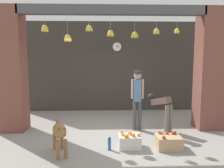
{
  "coord_description": "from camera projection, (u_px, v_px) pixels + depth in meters",
  "views": [
    {
      "loc": [
        -0.2,
        -5.7,
        1.99
      ],
      "look_at": [
        0.0,
        0.38,
        1.27
      ],
      "focal_mm": 35.0,
      "sensor_mm": 36.0,
      "label": 1
    }
  ],
  "objects": [
    {
      "name": "worker_stooping",
      "position": [
        163.0,
        108.0,
        5.92
      ],
      "size": [
        0.57,
        0.68,
        1.0
      ],
      "rotation": [
        0.0,
        0.0,
        0.65
      ],
      "color": "#6B665B",
      "rests_on": "ground_plane"
    },
    {
      "name": "fruit_crate_oranges",
      "position": [
        130.0,
        141.0,
        4.87
      ],
      "size": [
        0.48,
        0.4,
        0.36
      ],
      "color": "silver",
      "rests_on": "ground_plane"
    },
    {
      "name": "water_bottle",
      "position": [
        109.0,
        144.0,
        4.75
      ],
      "size": [
        0.07,
        0.07,
        0.28
      ],
      "color": "#2D60AD",
      "rests_on": "ground_plane"
    },
    {
      "name": "shop_back_wall",
      "position": [
        110.0,
        67.0,
        8.27
      ],
      "size": [
        6.77,
        0.12,
        3.35
      ],
      "primitive_type": "cube",
      "color": "#38332D",
      "rests_on": "ground_plane"
    },
    {
      "name": "fruit_crate_apples",
      "position": [
        168.0,
        142.0,
        4.84
      ],
      "size": [
        0.53,
        0.43,
        0.35
      ],
      "color": "tan",
      "rests_on": "ground_plane"
    },
    {
      "name": "shop_pillar_left",
      "position": [
        11.0,
        70.0,
        5.91
      ],
      "size": [
        0.7,
        0.6,
        3.35
      ],
      "primitive_type": "cube",
      "color": "brown",
      "rests_on": "ground_plane"
    },
    {
      "name": "shop_pillar_right",
      "position": [
        210.0,
        70.0,
        6.09
      ],
      "size": [
        0.7,
        0.6,
        3.35
      ],
      "primitive_type": "cube",
      "color": "brown",
      "rests_on": "ground_plane"
    },
    {
      "name": "dog",
      "position": [
        60.0,
        132.0,
        4.47
      ],
      "size": [
        0.48,
        0.93,
        0.7
      ],
      "rotation": [
        0.0,
        0.0,
        -1.23
      ],
      "color": "olive",
      "rests_on": "ground_plane"
    },
    {
      "name": "shopkeeper",
      "position": [
        137.0,
        95.0,
        6.0
      ],
      "size": [
        0.34,
        0.28,
        1.65
      ],
      "rotation": [
        0.0,
        0.0,
        3.04
      ],
      "color": "#424247",
      "rests_on": "ground_plane"
    },
    {
      "name": "storefront_awning",
      "position": [
        111.0,
        12.0,
        5.64
      ],
      "size": [
        4.87,
        0.26,
        0.94
      ],
      "color": "#4C4C51"
    },
    {
      "name": "ground_plane",
      "position": [
        112.0,
        132.0,
        5.89
      ],
      "size": [
        60.0,
        60.0,
        0.0
      ],
      "primitive_type": "plane",
      "color": "gray"
    },
    {
      "name": "wall_clock",
      "position": [
        117.0,
        47.0,
        8.12
      ],
      "size": [
        0.34,
        0.03,
        0.34
      ],
      "color": "black"
    }
  ]
}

